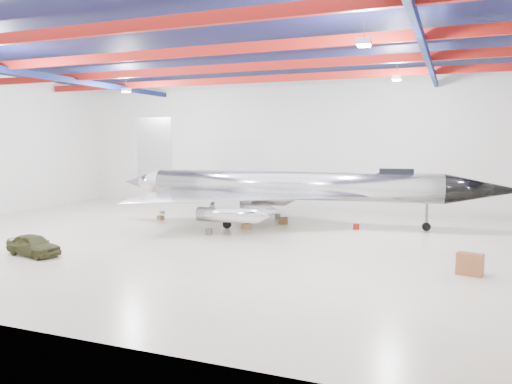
% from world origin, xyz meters
% --- Properties ---
extents(floor, '(40.00, 40.00, 0.00)m').
position_xyz_m(floor, '(0.00, 0.00, 0.00)').
color(floor, beige).
rests_on(floor, ground).
extents(wall_back, '(40.00, 0.00, 40.00)m').
position_xyz_m(wall_back, '(0.00, 15.00, 5.50)').
color(wall_back, silver).
rests_on(wall_back, floor).
extents(ceiling, '(40.00, 40.00, 0.00)m').
position_xyz_m(ceiling, '(0.00, 0.00, 11.00)').
color(ceiling, '#0A0F38').
rests_on(ceiling, wall_back).
extents(ceiling_structure, '(39.50, 29.50, 1.08)m').
position_xyz_m(ceiling_structure, '(0.00, 0.00, 10.32)').
color(ceiling_structure, maroon).
rests_on(ceiling_structure, ceiling).
extents(jet_aircraft, '(27.60, 17.53, 7.53)m').
position_xyz_m(jet_aircraft, '(3.11, 6.46, 2.47)').
color(jet_aircraft, silver).
rests_on(jet_aircraft, floor).
extents(jeep, '(3.42, 1.88, 1.10)m').
position_xyz_m(jeep, '(-6.29, -7.23, 0.55)').
color(jeep, '#3A3D1E').
rests_on(jeep, floor).
extents(desk, '(1.17, 0.80, 0.98)m').
position_xyz_m(desk, '(14.28, -3.11, 0.49)').
color(desk, brown).
rests_on(desk, floor).
extents(crate_ply, '(0.54, 0.48, 0.31)m').
position_xyz_m(crate_ply, '(-6.58, 5.06, 0.16)').
color(crate_ply, olive).
rests_on(crate_ply, floor).
extents(toolbox_red, '(0.48, 0.42, 0.29)m').
position_xyz_m(toolbox_red, '(-1.67, 8.61, 0.14)').
color(toolbox_red, '#9E140F').
rests_on(toolbox_red, floor).
extents(engine_drum, '(0.57, 0.57, 0.39)m').
position_xyz_m(engine_drum, '(-0.54, 1.08, 0.19)').
color(engine_drum, '#59595B').
rests_on(engine_drum, floor).
extents(parts_bin, '(0.79, 0.71, 0.46)m').
position_xyz_m(parts_bin, '(2.42, 6.76, 0.23)').
color(parts_bin, olive).
rests_on(parts_bin, floor).
extents(crate_small, '(0.41, 0.36, 0.24)m').
position_xyz_m(crate_small, '(-8.08, 7.67, 0.12)').
color(crate_small, '#59595B').
rests_on(crate_small, floor).
extents(tool_chest, '(0.42, 0.42, 0.36)m').
position_xyz_m(tool_chest, '(7.62, 6.47, 0.18)').
color(tool_chest, '#9E140F').
rests_on(tool_chest, floor).
extents(oil_barrel, '(0.56, 0.46, 0.38)m').
position_xyz_m(oil_barrel, '(0.88, 3.70, 0.19)').
color(oil_barrel, olive).
rests_on(oil_barrel, floor).
extents(spares_box, '(0.57, 0.57, 0.40)m').
position_xyz_m(spares_box, '(1.36, 8.64, 0.20)').
color(spares_box, '#59595B').
rests_on(spares_box, floor).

